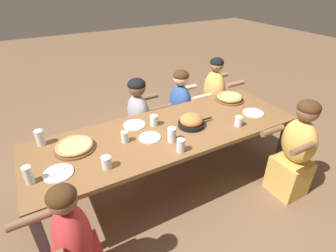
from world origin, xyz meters
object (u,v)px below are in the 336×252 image
Objects in this scene: empty_plate_c at (58,173)px; drinking_glass_d at (181,146)px; pizza_board_second at (229,98)px; empty_plate_b at (150,137)px; empty_plate_d at (253,113)px; diner_far_midright at (180,113)px; pizza_board_main at (75,146)px; diner_far_right at (213,102)px; diner_near_left at (77,252)px; empty_plate_a at (134,125)px; drinking_glass_a at (107,163)px; drinking_glass_b at (29,176)px; drinking_glass_h at (172,135)px; diner_near_right at (295,153)px; drinking_glass_e at (154,121)px; diner_far_center at (139,123)px; drinking_glass_f at (125,137)px; drinking_glass_g at (238,122)px; drinking_glass_c at (40,138)px.

empty_plate_c is 1.87× the size of drinking_glass_d.
empty_plate_b is at bearing -166.87° from pizza_board_second.
empty_plate_d is at bearing -88.74° from pizza_board_second.
empty_plate_c is 0.21× the size of diner_far_midright.
pizza_board_main is at bearing 148.57° from drinking_glass_d.
diner_far_midright is at bearing 20.85° from pizza_board_main.
diner_near_left is (-2.18, -1.35, -0.04)m from diner_far_right.
drinking_glass_d reaches higher than empty_plate_a.
diner_far_midright is at bearing 117.80° from empty_plate_d.
empty_plate_b is 1.11m from diner_near_left.
diner_far_midright is at bearing 36.43° from drinking_glass_a.
drinking_glass_b is 2.01m from diner_far_midright.
drinking_glass_h is 0.13× the size of diner_near_right.
drinking_glass_a reaches higher than empty_plate_b.
drinking_glass_e is at bearing 17.37° from empty_plate_c.
pizza_board_second is 1.50× the size of empty_plate_d.
empty_plate_c is at bearing -123.90° from pizza_board_main.
pizza_board_main is at bearing 159.00° from drinking_glass_h.
diner_far_right is (1.16, 0.85, -0.30)m from drinking_glass_h.
diner_far_center is at bearing 54.10° from drinking_glass_a.
drinking_glass_f is at bearing 11.78° from drinking_glass_b.
drinking_glass_f is 0.09× the size of diner_far_right.
diner_near_left is at bearing -162.39° from drinking_glass_d.
drinking_glass_g reaches higher than pizza_board_main.
pizza_board_main is at bearing 67.77° from diner_near_right.
diner_near_right is (2.34, -0.53, -0.31)m from drinking_glass_b.
drinking_glass_c is (-0.90, 0.38, 0.07)m from empty_plate_b.
empty_plate_d is at bearing 1.88° from drinking_glass_h.
empty_plate_a is 0.19× the size of diner_far_right.
pizza_board_main is 2.58× the size of drinking_glass_h.
drinking_glass_b is 1.19× the size of drinking_glass_d.
drinking_glass_a is 0.84× the size of drinking_glass_d.
pizza_board_second is 2.44× the size of drinking_glass_h.
drinking_glass_e is at bearing 91.99° from drinking_glass_h.
diner_far_midright is (-0.42, 0.43, -0.29)m from pizza_board_second.
diner_near_left is at bearing -154.13° from drinking_glass_h.
drinking_glass_b is (-2.23, -0.39, 0.03)m from pizza_board_second.
empty_plate_a is 0.95m from diner_far_midright.
drinking_glass_e is (1.04, -0.18, -0.03)m from drinking_glass_c.
pizza_board_main is 0.33× the size of diner_far_center.
drinking_glass_h is 0.12× the size of diner_far_right.
diner_near_left is (-1.05, -1.35, -0.02)m from diner_far_center.
diner_near_left is at bearing -92.89° from empty_plate_c.
drinking_glass_b is (-0.38, -0.28, 0.04)m from pizza_board_main.
drinking_glass_a is 0.73m from drinking_glass_c.
empty_plate_c is at bearing 0.66° from drinking_glass_b.
drinking_glass_d is 0.89× the size of drinking_glass_h.
pizza_board_second is 1.75m from drinking_glass_a.
drinking_glass_a is at bearing 171.06° from drinking_glass_d.
diner_near_left is at bearing -165.69° from empty_plate_d.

